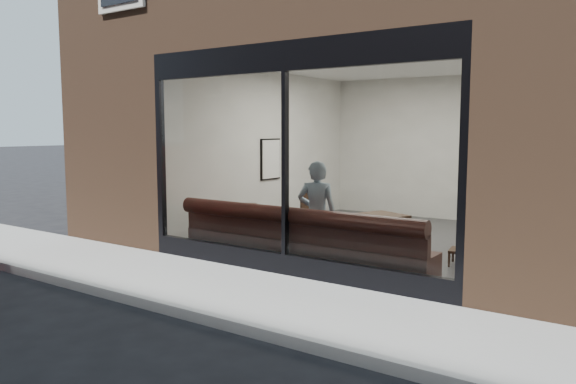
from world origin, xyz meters
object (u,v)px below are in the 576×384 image
Objects in this scene: person at (317,215)px; cafe_chair_left at (306,228)px; banquette at (301,254)px; cafe_table_right at (380,216)px; cafe_chair_right at (464,251)px; cafe_table_left at (237,206)px.

person is 2.02m from cafe_chair_left.
banquette is 2.54× the size of person.
banquette is 1.32m from cafe_table_right.
person is at bearing 150.57° from cafe_chair_left.
cafe_chair_left is 2.97m from cafe_chair_right.
cafe_chair_right is at bearing 14.72° from cafe_table_left.
banquette reaches higher than cafe_chair_left.
cafe_table_left is 1.19× the size of cafe_chair_left.
cafe_table_left is 1.44m from cafe_chair_left.
cafe_chair_right is (3.57, 0.94, -0.50)m from cafe_table_left.
person is 2.41× the size of cafe_table_right.
cafe_table_right is at bearing 178.26° from cafe_chair_left.
person is 2.25m from cafe_chair_right.
person is 3.93× the size of cafe_chair_right.
person is (0.13, 0.22, 0.56)m from banquette.
cafe_table_right is 1.39× the size of cafe_chair_left.
cafe_table_right reaches higher than cafe_chair_right.
cafe_table_right is at bearing 47.59° from banquette.
cafe_table_right reaches higher than banquette.
cafe_chair_left is (0.61, 1.21, -0.50)m from cafe_table_left.
cafe_table_left is at bearing 161.76° from banquette.
cafe_chair_left is (-1.06, 1.76, 0.01)m from banquette.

